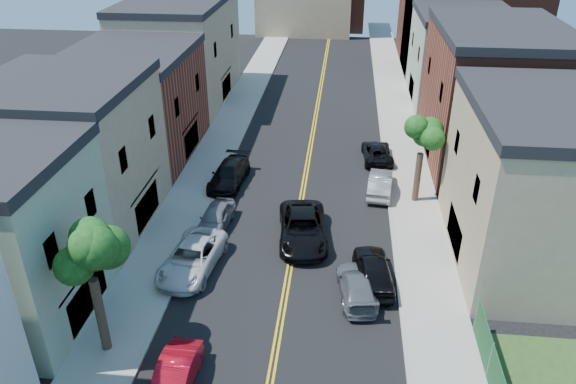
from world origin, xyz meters
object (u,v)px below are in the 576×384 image
(grey_car_right, at_px, (357,286))
(black_car_left, at_px, (229,174))
(black_suv_lane, at_px, (303,228))
(dark_car_right_far, at_px, (377,152))
(grey_car_left, at_px, (216,218))
(black_car_right, at_px, (374,270))
(red_sedan, at_px, (174,378))
(white_pickup, at_px, (192,258))
(silver_car_right, at_px, (380,183))

(grey_car_right, bearing_deg, black_car_left, -59.57)
(grey_car_right, distance_m, black_suv_lane, 6.09)
(black_car_left, height_order, dark_car_right_far, black_car_left)
(grey_car_left, distance_m, grey_car_right, 10.77)
(black_car_right, bearing_deg, red_sedan, 38.74)
(black_car_left, bearing_deg, white_pickup, -85.02)
(grey_car_left, xyz_separation_m, silver_car_right, (10.66, 5.83, 0.02))
(black_car_right, bearing_deg, dark_car_right_far, -98.33)
(red_sedan, xyz_separation_m, white_pickup, (-1.48, 8.63, 0.09))
(red_sedan, height_order, grey_car_right, red_sedan)
(grey_car_left, bearing_deg, white_pickup, -89.10)
(dark_car_right_far, bearing_deg, silver_car_right, 85.93)
(silver_car_right, xyz_separation_m, dark_car_right_far, (0.00, 5.64, -0.09))
(white_pickup, height_order, grey_car_left, white_pickup)
(white_pickup, bearing_deg, grey_car_left, 92.81)
(black_car_left, bearing_deg, dark_car_right_far, 31.03)
(black_suv_lane, bearing_deg, black_car_right, -48.83)
(black_suv_lane, bearing_deg, dark_car_right_far, 61.38)
(black_car_left, distance_m, black_car_right, 14.85)
(grey_car_left, bearing_deg, silver_car_right, 33.85)
(white_pickup, bearing_deg, red_sedan, -73.18)
(grey_car_right, distance_m, silver_car_right, 11.93)
(red_sedan, bearing_deg, dark_car_right_far, 70.14)
(silver_car_right, bearing_deg, black_suv_lane, 58.73)
(black_car_left, bearing_deg, grey_car_left, -81.82)
(white_pickup, xyz_separation_m, dark_car_right_far, (11.00, 16.03, -0.13))
(grey_car_left, height_order, black_car_left, black_car_left)
(black_suv_lane, bearing_deg, black_car_left, 124.23)
(white_pickup, relative_size, dark_car_right_far, 1.20)
(white_pickup, relative_size, black_suv_lane, 0.93)
(red_sedan, distance_m, grey_car_left, 13.25)
(grey_car_left, height_order, dark_car_right_far, grey_car_left)
(dark_car_right_far, height_order, black_suv_lane, black_suv_lane)
(red_sedan, relative_size, black_car_right, 0.88)
(grey_car_right, bearing_deg, grey_car_left, -40.90)
(black_car_left, height_order, grey_car_right, black_car_left)
(grey_car_right, height_order, dark_car_right_far, grey_car_right)
(silver_car_right, bearing_deg, black_car_right, 91.19)
(grey_car_right, distance_m, dark_car_right_far, 17.53)
(black_car_left, relative_size, black_suv_lane, 0.88)
(grey_car_right, bearing_deg, dark_car_right_far, -102.74)
(white_pickup, height_order, dark_car_right_far, white_pickup)
(white_pickup, xyz_separation_m, silver_car_right, (11.00, 10.39, -0.04))
(grey_car_left, height_order, black_car_right, black_car_right)
(red_sedan, bearing_deg, black_suv_lane, 71.12)
(red_sedan, distance_m, white_pickup, 8.76)
(grey_car_right, bearing_deg, black_suv_lane, -64.37)
(black_car_left, distance_m, grey_car_right, 15.24)
(silver_car_right, bearing_deg, red_sedan, 68.91)
(dark_car_right_far, bearing_deg, black_car_right, 83.13)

